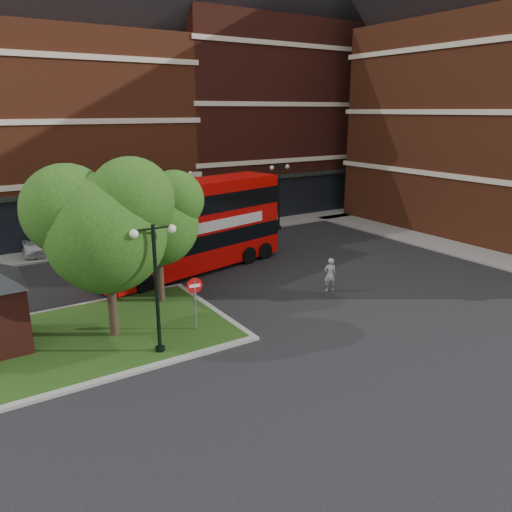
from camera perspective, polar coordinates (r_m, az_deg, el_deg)
ground at (r=21.68m, az=3.04°, el=-7.71°), size 120.00×120.00×0.00m
pavement_far at (r=35.64m, az=-12.56°, el=1.71°), size 44.00×3.00×0.12m
pavement_side at (r=34.53m, az=23.86°, el=0.21°), size 3.00×28.00×0.12m
terrace_far_right at (r=47.53m, az=0.01°, el=15.36°), size 18.00×12.00×16.00m
traffic_island at (r=21.26m, az=-20.10°, el=-9.05°), size 12.60×7.60×0.15m
tree_island_west at (r=19.69m, az=-17.18°, el=3.79°), size 5.40×4.71×7.21m
tree_island_east at (r=23.03m, az=-11.56°, el=4.53°), size 4.46×3.90×6.29m
lamp_island at (r=18.36m, az=-11.33°, el=-3.07°), size 1.72×0.36×5.00m
lamp_far_left at (r=33.96m, az=-8.49°, el=6.00°), size 1.72×0.36×5.00m
lamp_far_right at (r=37.88m, az=2.68°, el=7.22°), size 1.72×0.36×5.00m
bus at (r=28.01m, az=-7.55°, el=4.02°), size 11.93×5.19×4.44m
woman at (r=25.36m, az=8.45°, el=-2.12°), size 0.74×0.61×1.74m
car_silver at (r=33.58m, az=-21.26°, el=1.37°), size 4.81×2.32×1.58m
car_white at (r=38.72m, az=-0.43°, el=4.13°), size 3.98×1.83×1.27m
no_entry_sign at (r=20.39m, az=-7.01°, el=-4.30°), size 0.65×0.16×2.36m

